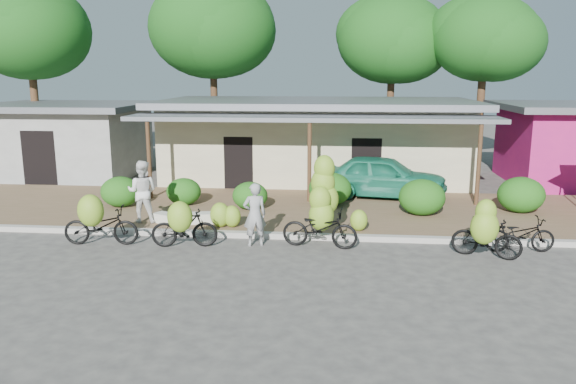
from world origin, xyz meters
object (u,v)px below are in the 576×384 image
Objects in this scene: bike_far_left at (99,223)px; bike_left at (183,225)px; bike_right at (486,233)px; tree_far_center at (209,26)px; tree_center_right at (389,37)px; vendor at (255,215)px; sack_far at (166,218)px; sack_near at (204,218)px; bike_center at (321,212)px; tree_near_right at (480,36)px; bystander at (142,191)px; tree_back_left at (26,28)px; bike_far_right at (520,235)px; teal_van at (383,176)px.

bike_left is at bearing -95.42° from bike_far_left.
tree_far_center is at bearing 53.81° from bike_right.
tree_center_right reaches higher than bike_right.
vendor is (1.78, 0.44, 0.21)m from bike_left.
tree_center_right is at bearing 61.95° from sack_far.
tree_far_center is at bearing 101.89° from sack_near.
sack_far is (-4.61, 1.32, -0.62)m from bike_center.
sack_near is at bearing 93.15° from bike_right.
bike_far_left is 2.68× the size of sack_far.
tree_center_right is 4.76× the size of bike_right.
bike_far_left is (-12.48, -13.74, -5.47)m from tree_near_right.
bike_right is (10.27, -15.45, -6.10)m from tree_far_center.
bike_left is 1.01× the size of bike_right.
tree_center_right is 16.69m from bystander.
tree_back_left is at bearing -62.45° from vendor.
bike_far_right reaches higher than sack_near.
bike_right is 1.04× the size of vendor.
tree_near_right is at bearing -22.82° from teal_van.
sack_near is 2.52m from vendor.
tree_far_center is at bearing 20.56° from tree_back_left.
tree_center_right is 4.68× the size of bike_far_right.
tree_near_right is at bearing -46.97° from bike_far_left.
bike_far_right is (-1.70, -13.22, -5.63)m from tree_near_right.
sack_near is at bearing -78.11° from tree_far_center.
tree_near_right is (21.00, 1.50, -0.40)m from tree_back_left.
sack_near is 0.19× the size of teal_van.
sack_far is at bearing 21.04° from bike_left.
bystander is at bearing -85.83° from tree_far_center.
bike_far_left is 4.06m from vendor.
bike_left is 2.32m from sack_far.
bike_far_left reaches higher than bike_far_right.
tree_far_center reaches higher than sack_far.
tree_back_left reaches higher than sack_near.
tree_far_center is 5.49× the size of vendor.
bike_left is 8.55m from bike_far_right.
tree_back_left is 16.03m from bike_far_left.
bike_center reaches higher than teal_van.
sack_near is 1.10m from sack_far.
bike_right reaches higher than bike_far_left.
bike_left is 3.58m from bike_center.
sack_near is at bearing 76.19° from bike_center.
bike_center is (5.76, 0.66, 0.26)m from bike_far_left.
bystander is at bearing 128.39° from teal_van.
tree_back_left is at bearing 30.10° from bike_far_left.
vendor is (1.78, -1.68, 0.57)m from sack_near.
bike_far_right is (11.30, -14.72, -6.33)m from tree_far_center.
tree_far_center is 5.03× the size of bystander.
tree_far_center is 4.59× the size of bike_far_left.
bystander is at bearing 76.99° from bike_far_right.
tree_back_left is 4.90× the size of bike_left.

